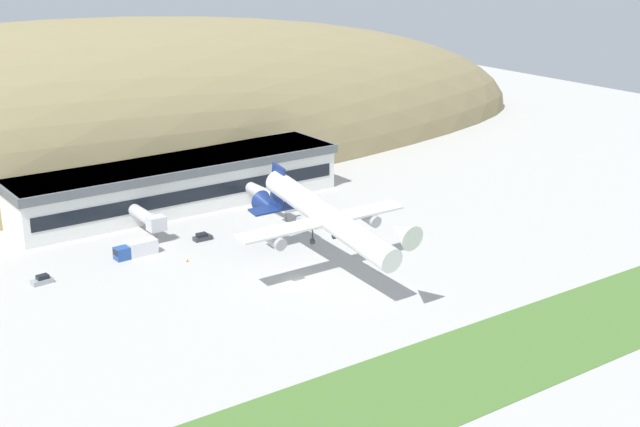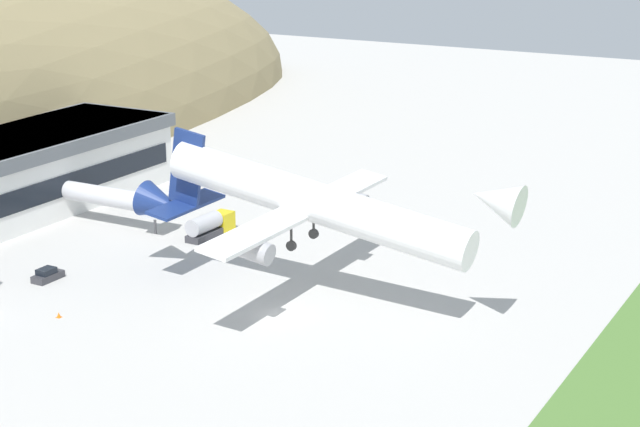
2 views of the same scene
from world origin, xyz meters
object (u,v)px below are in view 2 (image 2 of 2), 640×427
object	(u,v)px
service_car_0	(47,275)
fuel_truck	(210,225)
jetway_1	(121,199)
traffic_cone_0	(59,315)
cargo_airplane	(309,203)

from	to	relation	value
service_car_0	fuel_truck	size ratio (longest dim) A/B	0.46
jetway_1	fuel_truck	world-z (taller)	jetway_1
traffic_cone_0	jetway_1	bearing A→B (deg)	27.24
service_car_0	traffic_cone_0	size ratio (longest dim) A/B	6.54
fuel_truck	traffic_cone_0	distance (m)	31.00
fuel_truck	traffic_cone_0	world-z (taller)	fuel_truck
cargo_airplane	fuel_truck	bearing A→B (deg)	59.57
cargo_airplane	traffic_cone_0	xyz separation A→B (m)	(-17.80, 20.12, -10.57)
cargo_airplane	service_car_0	distance (m)	32.36
jetway_1	fuel_truck	xyz separation A→B (m)	(2.66, -12.35, -2.50)
jetway_1	fuel_truck	bearing A→B (deg)	-77.82
fuel_truck	cargo_airplane	bearing A→B (deg)	-120.43
jetway_1	traffic_cone_0	xyz separation A→B (m)	(-28.24, -14.53, -3.71)
fuel_truck	traffic_cone_0	xyz separation A→B (m)	(-30.90, -2.19, -1.21)
cargo_airplane	fuel_truck	size ratio (longest dim) A/B	5.65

